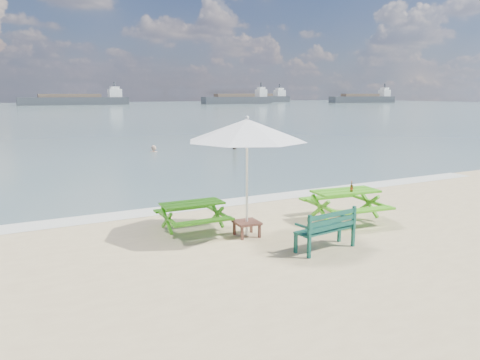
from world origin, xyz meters
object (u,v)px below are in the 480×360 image
picnic_table_left (193,217)px  patio_umbrella (247,130)px  beer_bottle (352,188)px  picnic_table_right (345,206)px  park_bench (325,237)px  swimmer (154,160)px  side_table (247,228)px

picnic_table_left → patio_umbrella: size_ratio=0.57×
picnic_table_left → beer_bottle: beer_bottle is taller
picnic_table_left → picnic_table_right: size_ratio=0.81×
picnic_table_left → picnic_table_right: bearing=-14.6°
patio_umbrella → beer_bottle: (2.89, -0.23, -1.56)m
picnic_table_left → patio_umbrella: bearing=-45.9°
beer_bottle → park_bench: bearing=-144.1°
swimmer → picnic_table_left: bearing=-104.2°
patio_umbrella → swimmer: (2.93, 16.25, -2.92)m
picnic_table_left → swimmer: picnic_table_left is taller
picnic_table_right → swimmer: bearing=89.8°
picnic_table_right → picnic_table_left: bearing=165.4°
park_bench → picnic_table_right: bearing=39.9°
park_bench → side_table: (-1.01, 1.59, -0.08)m
patio_umbrella → swimmer: size_ratio=1.72×
side_table → picnic_table_left: bearing=134.1°
picnic_table_right → park_bench: (-1.87, -1.57, -0.12)m
picnic_table_left → park_bench: park_bench is taller
beer_bottle → swimmer: beer_bottle is taller
side_table → patio_umbrella: bearing=-90.0°
picnic_table_right → patio_umbrella: size_ratio=0.71×
picnic_table_right → park_bench: size_ratio=1.43×
swimmer → side_table: bearing=-100.2°
beer_bottle → swimmer: size_ratio=0.16×
patio_umbrella → swimmer: patio_umbrella is taller
park_bench → side_table: park_bench is taller
picnic_table_right → park_bench: 2.45m
picnic_table_right → beer_bottle: beer_bottle is taller
picnic_table_right → side_table: bearing=179.6°
side_table → picnic_table_right: bearing=-0.4°
picnic_table_right → swimmer: (0.05, 16.28, -0.86)m
picnic_table_right → patio_umbrella: patio_umbrella is taller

